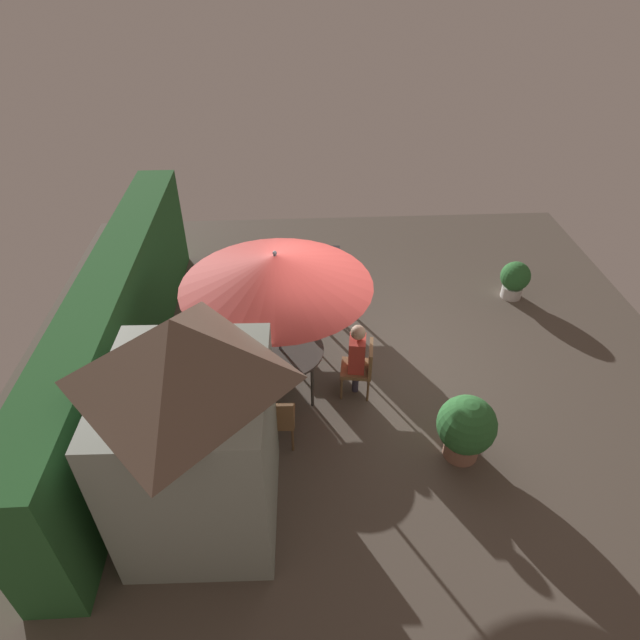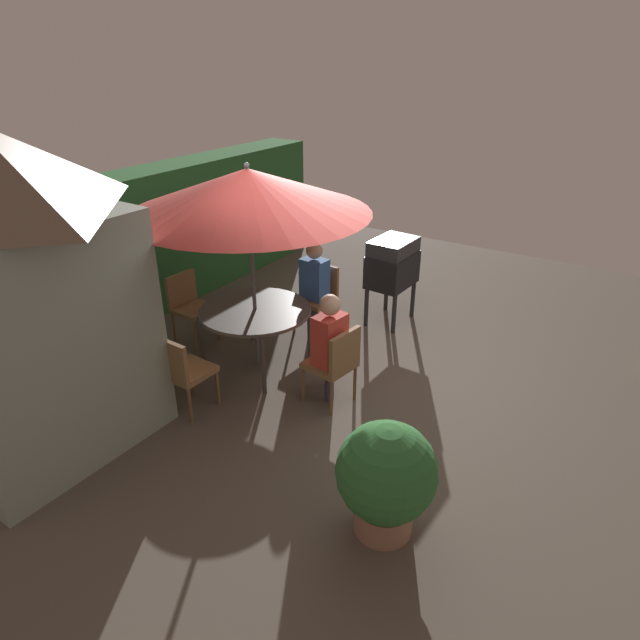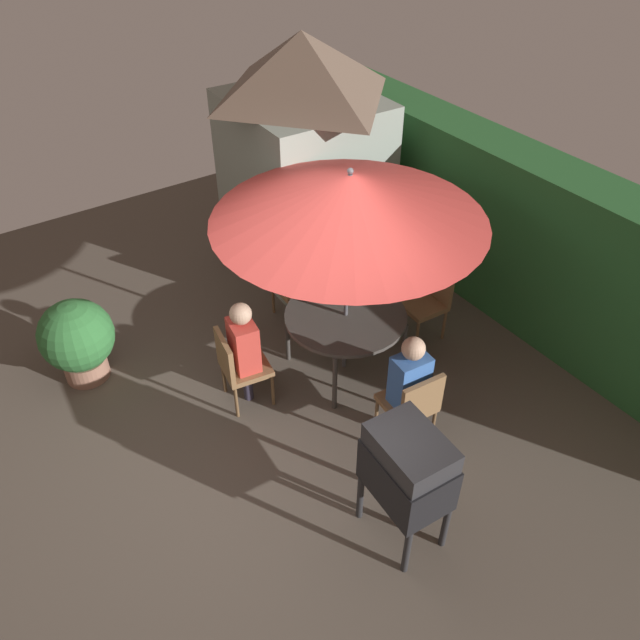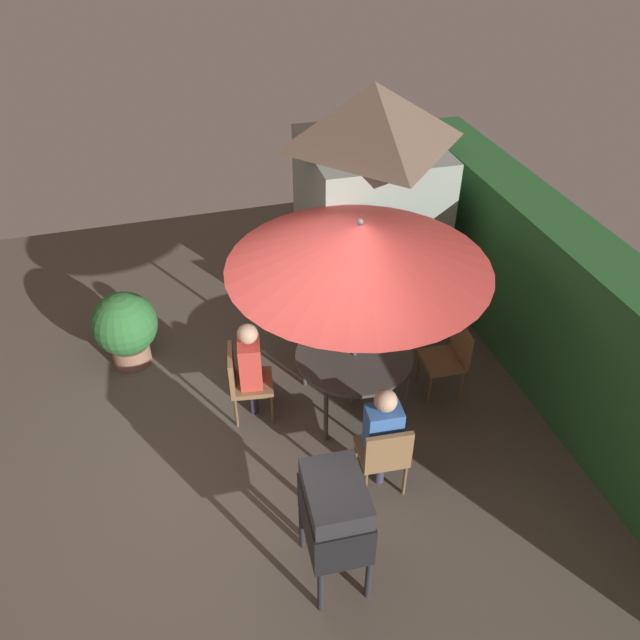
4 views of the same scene
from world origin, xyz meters
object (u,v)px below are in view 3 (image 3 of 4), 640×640
(chair_near_shed, at_px, (238,364))
(chair_toward_house, at_px, (291,278))
(person_in_red, at_px, (244,342))
(patio_table, at_px, (345,318))
(patio_umbrella, at_px, (349,198))
(bbq_grill, at_px, (408,469))
(chair_far_side, at_px, (413,403))
(garden_shed, at_px, (304,153))
(potted_plant_by_grill, at_px, (77,339))
(person_in_blue, at_px, (410,378))
(chair_toward_hedge, at_px, (429,298))

(chair_near_shed, relative_size, chair_toward_house, 1.00)
(chair_near_shed, height_order, person_in_red, person_in_red)
(patio_table, height_order, patio_umbrella, patio_umbrella)
(bbq_grill, bearing_deg, chair_near_shed, -169.60)
(chair_far_side, height_order, chair_toward_house, same)
(garden_shed, bearing_deg, potted_plant_by_grill, -78.18)
(patio_umbrella, distance_m, chair_near_shed, 2.02)
(garden_shed, distance_m, person_in_blue, 3.54)
(patio_table, bearing_deg, garden_shed, 157.51)
(potted_plant_by_grill, bearing_deg, patio_umbrella, 58.77)
(chair_near_shed, xyz_separation_m, person_in_red, (0.01, 0.08, 0.26))
(bbq_grill, bearing_deg, person_in_red, -171.75)
(patio_umbrella, bearing_deg, chair_near_shed, -98.77)
(garden_shed, bearing_deg, patio_umbrella, -22.49)
(patio_table, relative_size, chair_near_shed, 1.45)
(patio_table, distance_m, chair_toward_hedge, 1.16)
(chair_far_side, distance_m, chair_toward_hedge, 1.70)
(chair_far_side, height_order, chair_toward_hedge, same)
(person_in_blue, bearing_deg, person_in_red, -141.65)
(garden_shed, relative_size, chair_toward_house, 3.32)
(chair_near_shed, bearing_deg, patio_table, 81.23)
(chair_near_shed, relative_size, person_in_blue, 0.71)
(patio_umbrella, bearing_deg, chair_far_side, -4.46)
(chair_near_shed, height_order, chair_toward_hedge, same)
(garden_shed, bearing_deg, bbq_grill, -22.57)
(chair_near_shed, xyz_separation_m, chair_toward_house, (-0.98, 1.26, 0.00))
(garden_shed, distance_m, chair_toward_hedge, 2.47)
(garden_shed, height_order, patio_table, garden_shed)
(patio_umbrella, relative_size, chair_near_shed, 2.95)
(chair_near_shed, relative_size, chair_toward_hedge, 1.00)
(garden_shed, height_order, potted_plant_by_grill, garden_shed)
(patio_umbrella, distance_m, potted_plant_by_grill, 3.27)
(chair_toward_house, xyz_separation_m, person_in_blue, (2.31, -0.13, 0.26))
(patio_table, height_order, chair_near_shed, chair_near_shed)
(chair_far_side, distance_m, person_in_red, 1.76)
(chair_far_side, height_order, person_in_blue, person_in_blue)
(chair_toward_hedge, xyz_separation_m, person_in_blue, (1.08, -1.24, 0.26))
(chair_near_shed, bearing_deg, chair_toward_house, 127.94)
(bbq_grill, bearing_deg, chair_toward_hedge, 133.98)
(chair_near_shed, distance_m, person_in_blue, 1.76)
(garden_shed, xyz_separation_m, patio_table, (2.18, -0.90, -0.83))
(patio_table, distance_m, person_in_blue, 1.15)
(potted_plant_by_grill, bearing_deg, person_in_red, 45.18)
(chair_toward_hedge, height_order, person_in_blue, person_in_blue)
(chair_toward_house, distance_m, person_in_red, 1.56)
(chair_toward_house, bearing_deg, person_in_red, -49.74)
(chair_toward_house, height_order, potted_plant_by_grill, potted_plant_by_grill)
(chair_toward_house, relative_size, potted_plant_by_grill, 0.92)
(chair_toward_hedge, xyz_separation_m, potted_plant_by_grill, (-1.54, -3.59, 0.02))
(chair_far_side, bearing_deg, potted_plant_by_grill, -139.06)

